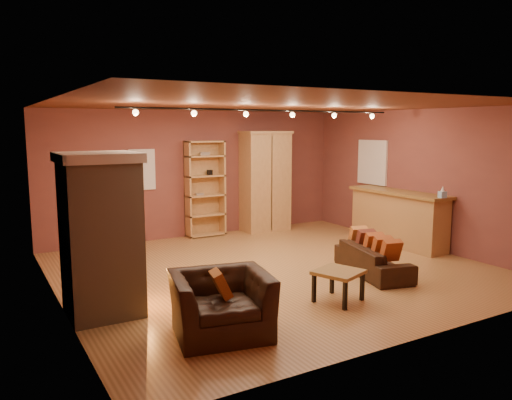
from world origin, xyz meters
TOP-DOWN VIEW (x-y plane):
  - floor at (0.00, 0.00)m, footprint 7.00×7.00m
  - ceiling at (0.00, 0.00)m, footprint 7.00×7.00m
  - back_wall at (0.00, 3.25)m, footprint 7.00×0.02m
  - left_wall at (-3.50, 0.00)m, footprint 0.02×6.50m
  - right_wall at (3.50, 0.00)m, footprint 0.02×6.50m
  - fireplace at (-3.04, -0.60)m, footprint 1.01×0.98m
  - back_window at (-1.30, 3.23)m, footprint 0.56×0.04m
  - bookcase at (0.08, 3.14)m, footprint 0.88×0.34m
  - armoire at (1.57, 2.95)m, footprint 1.16×0.66m
  - bar_counter at (3.20, 0.30)m, footprint 0.63×2.37m
  - tissue_box at (3.15, -0.83)m, footprint 0.13×0.13m
  - right_window at (3.47, 1.40)m, footprint 0.05×0.90m
  - loveseat at (1.28, -1.03)m, footprint 0.87×1.72m
  - armchair at (-2.01, -1.99)m, footprint 1.26×0.96m
  - coffee_table at (-0.08, -1.78)m, footprint 0.76×0.76m
  - track_rail at (0.00, 0.20)m, footprint 5.20×0.09m

SIDE VIEW (x-z plane):
  - floor at x=0.00m, z-range 0.00..0.00m
  - loveseat at x=1.28m, z-range -0.01..0.70m
  - coffee_table at x=-0.08m, z-range 0.16..0.60m
  - armchair at x=-2.01m, z-range 0.00..0.99m
  - bar_counter at x=3.20m, z-range 0.01..1.14m
  - fireplace at x=-3.04m, z-range 0.00..2.12m
  - bookcase at x=0.08m, z-range 0.02..2.16m
  - armoire at x=1.57m, z-range 0.00..2.35m
  - tissue_box at x=3.15m, z-range 1.12..1.32m
  - back_wall at x=0.00m, z-range 0.00..2.80m
  - left_wall at x=-3.50m, z-range 0.00..2.80m
  - right_wall at x=3.50m, z-range 0.00..2.80m
  - back_window at x=-1.30m, z-range 1.12..1.98m
  - right_window at x=3.47m, z-range 1.15..2.15m
  - track_rail at x=0.00m, z-range 2.62..2.75m
  - ceiling at x=0.00m, z-range 2.80..2.80m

